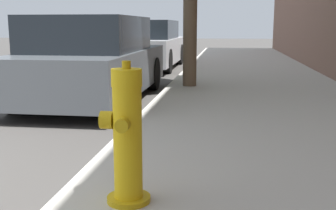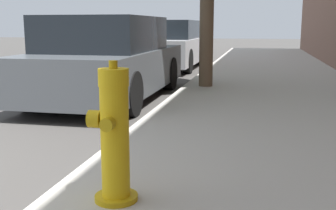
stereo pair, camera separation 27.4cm
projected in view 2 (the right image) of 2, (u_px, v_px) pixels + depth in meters
The scene contains 3 objects.
fire_hydrant at pixel (114, 137), 2.71m from camera, with size 0.32×0.32×0.92m.
parked_car_near at pixel (108, 60), 7.20m from camera, with size 1.77×4.21×1.41m.
parked_car_mid at pixel (169, 45), 12.56m from camera, with size 1.76×4.40×1.41m.
Camera 2 is at (3.55, -2.13, 1.27)m, focal length 45.00 mm.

